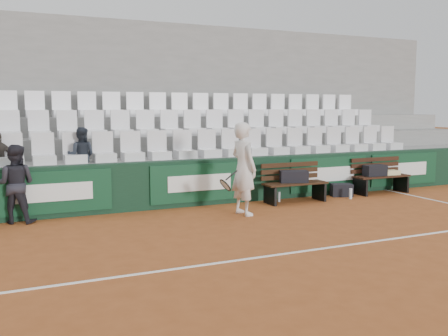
% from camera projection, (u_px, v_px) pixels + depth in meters
% --- Properties ---
extents(ground, '(80.00, 80.00, 0.00)m').
position_uv_depth(ground, '(306.00, 251.00, 7.45)').
color(ground, '#994D22').
rests_on(ground, ground).
extents(court_baseline, '(18.00, 0.06, 0.01)m').
position_uv_depth(court_baseline, '(306.00, 251.00, 7.45)').
color(court_baseline, white).
rests_on(court_baseline, ground).
extents(back_barrier, '(18.00, 0.34, 1.00)m').
position_uv_depth(back_barrier, '(208.00, 182.00, 11.03)').
color(back_barrier, '#10321F').
rests_on(back_barrier, ground).
extents(grandstand_tier_front, '(18.00, 0.95, 1.00)m').
position_uv_depth(grandstand_tier_front, '(195.00, 178.00, 11.58)').
color(grandstand_tier_front, gray).
rests_on(grandstand_tier_front, ground).
extents(grandstand_tier_mid, '(18.00, 0.95, 1.45)m').
position_uv_depth(grandstand_tier_mid, '(181.00, 164.00, 12.41)').
color(grandstand_tier_mid, gray).
rests_on(grandstand_tier_mid, ground).
extents(grandstand_tier_back, '(18.00, 0.95, 1.90)m').
position_uv_depth(grandstand_tier_back, '(169.00, 152.00, 13.24)').
color(grandstand_tier_back, gray).
rests_on(grandstand_tier_back, ground).
extents(grandstand_rear_wall, '(18.00, 0.30, 4.40)m').
position_uv_depth(grandstand_rear_wall, '(162.00, 105.00, 13.66)').
color(grandstand_rear_wall, gray).
rests_on(grandstand_rear_wall, ground).
extents(seat_row_front, '(11.90, 0.44, 0.63)m').
position_uv_depth(seat_row_front, '(198.00, 144.00, 11.32)').
color(seat_row_front, silver).
rests_on(seat_row_front, grandstand_tier_front).
extents(seat_row_mid, '(11.90, 0.44, 0.63)m').
position_uv_depth(seat_row_mid, '(183.00, 123.00, 12.13)').
color(seat_row_mid, silver).
rests_on(seat_row_mid, grandstand_tier_mid).
extents(seat_row_back, '(11.90, 0.44, 0.63)m').
position_uv_depth(seat_row_back, '(171.00, 104.00, 12.93)').
color(seat_row_back, white).
rests_on(seat_row_back, grandstand_tier_back).
extents(bench_left, '(1.50, 0.56, 0.45)m').
position_uv_depth(bench_left, '(295.00, 192.00, 11.29)').
color(bench_left, '#321C0F').
rests_on(bench_left, ground).
extents(bench_right, '(1.50, 0.56, 0.45)m').
position_uv_depth(bench_right, '(381.00, 184.00, 12.46)').
color(bench_right, black).
rests_on(bench_right, ground).
extents(sports_bag_left, '(0.68, 0.46, 0.27)m').
position_uv_depth(sports_bag_left, '(294.00, 176.00, 11.26)').
color(sports_bag_left, black).
rests_on(sports_bag_left, bench_left).
extents(sports_bag_right, '(0.58, 0.28, 0.27)m').
position_uv_depth(sports_bag_right, '(375.00, 170.00, 12.34)').
color(sports_bag_right, black).
rests_on(sports_bag_right, bench_right).
extents(towel, '(0.42, 0.32, 0.11)m').
position_uv_depth(towel, '(391.00, 172.00, 12.57)').
color(towel, beige).
rests_on(towel, bench_right).
extents(sports_bag_ground, '(0.57, 0.46, 0.30)m').
position_uv_depth(sports_bag_ground, '(341.00, 190.00, 12.05)').
color(sports_bag_ground, black).
rests_on(sports_bag_ground, ground).
extents(water_bottle_near, '(0.06, 0.06, 0.23)m').
position_uv_depth(water_bottle_near, '(279.00, 197.00, 11.35)').
color(water_bottle_near, silver).
rests_on(water_bottle_near, ground).
extents(water_bottle_far, '(0.07, 0.07, 0.25)m').
position_uv_depth(water_bottle_far, '(351.00, 194.00, 11.69)').
color(water_bottle_far, silver).
rests_on(water_bottle_far, ground).
extents(tennis_player, '(0.78, 0.75, 1.85)m').
position_uv_depth(tennis_player, '(244.00, 169.00, 9.89)').
color(tennis_player, silver).
rests_on(tennis_player, ground).
extents(ball_kid, '(0.87, 0.79, 1.46)m').
position_uv_depth(ball_kid, '(16.00, 184.00, 9.20)').
color(ball_kid, black).
rests_on(ball_kid, ground).
extents(spectator_c, '(0.69, 0.62, 1.18)m').
position_uv_depth(spectator_c, '(81.00, 134.00, 10.29)').
color(spectator_c, '#202630').
rests_on(spectator_c, grandstand_tier_front).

